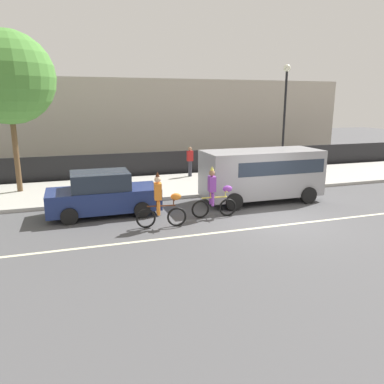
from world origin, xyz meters
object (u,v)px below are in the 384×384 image
Objects in this scene: parked_van_grey at (263,171)px; street_lamp_post at (285,105)px; parade_cyclist_purple at (215,195)px; parade_cyclist_orange at (162,203)px; parked_car_navy at (103,194)px; pedestrian_onlooker at (190,161)px.

street_lamp_post reaches higher than parked_van_grey.
parked_van_grey is (2.82, 1.58, 0.44)m from parade_cyclist_purple.
parked_car_navy is at bearing 129.32° from parade_cyclist_orange.
pedestrian_onlooker is at bearing 159.22° from street_lamp_post.
pedestrian_onlooker reaches higher than parked_car_navy.
parade_cyclist_orange is 10.38m from street_lamp_post.
parked_car_navy is 10.93m from street_lamp_post.
parade_cyclist_orange is at bearing -50.68° from parked_car_navy.
street_lamp_post reaches higher than parade_cyclist_purple.
parade_cyclist_purple is 0.38× the size of parked_van_grey.
parked_van_grey is at bearing -74.25° from pedestrian_onlooker.
pedestrian_onlooker is (-1.52, 5.40, -0.27)m from parked_van_grey.
parked_van_grey reaches higher than parked_car_navy.
parade_cyclist_orange is 2.18m from parade_cyclist_purple.
street_lamp_post is 5.80m from pedestrian_onlooker.
parade_cyclist_purple is 4.18m from parked_car_navy.
street_lamp_post reaches higher than parked_car_navy.
parked_car_navy is at bearing 157.29° from parade_cyclist_purple.
parked_car_navy is 2.53× the size of pedestrian_onlooker.
parked_car_navy is 7.44m from pedestrian_onlooker.
parade_cyclist_purple is 7.09m from pedestrian_onlooker.
parked_van_grey reaches higher than parade_cyclist_orange.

